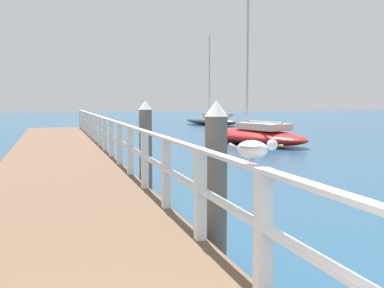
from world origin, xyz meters
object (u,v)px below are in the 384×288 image
Objects in this scene: dock_piling_far at (146,146)px; dock_piling_near at (216,179)px; boat_2 at (252,135)px; seagull_foreground at (253,148)px; boat_3 at (212,120)px.

dock_piling_near is at bearing -90.00° from dock_piling_far.
boat_2 reaches higher than dock_piling_near.
dock_piling_far is 6.62m from seagull_foreground.
seagull_foreground is at bearing -129.86° from boat_2.
boat_3 is (10.65, 30.96, -0.59)m from dock_piling_near.
seagull_foreground is 34.74m from boat_3.
dock_piling_near is at bearing -131.48° from boat_2.
dock_piling_far is at bearing -128.11° from boat_3.
boat_3 is (11.03, 32.93, -1.19)m from seagull_foreground.
seagull_foreground is at bearing -100.79° from dock_piling_near.
dock_piling_far is (0.00, 4.62, 0.00)m from dock_piling_near.
dock_piling_far is at bearing -134.10° from seagull_foreground.
boat_2 is 0.98× the size of boat_3.
dock_piling_near is 2.09m from seagull_foreground.
boat_3 is at bearing 61.36° from boat_2.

